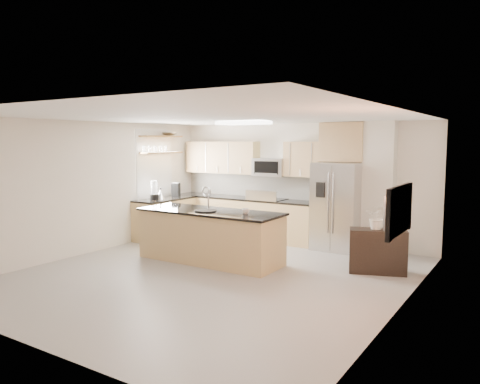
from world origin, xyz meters
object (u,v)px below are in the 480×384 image
Objects in this scene: microwave at (270,167)px; credenza at (378,251)px; cup at (245,211)px; flower_vase at (378,211)px; television at (390,210)px; refrigerator at (338,206)px; platter at (206,211)px; range at (267,219)px; kettle at (161,194)px; bowl at (169,134)px; coffee_maker at (176,190)px; island at (210,236)px; blender at (154,191)px.

microwave reaches higher than credenza.
credenza is at bearing -26.67° from microwave.
flower_vase is (2.04, 0.89, 0.05)m from cup.
television is (3.51, -3.24, -0.28)m from microwave.
cup is 2.88m from television.
platter is at bearing -125.71° from refrigerator.
range is 4.42× the size of kettle.
television is at bearing -18.58° from cup.
television is (5.76, -2.45, -1.04)m from bowl.
television is at bearing -41.64° from range.
platter is 2.70m from coffee_maker.
television is (5.54, -1.86, 0.32)m from kettle.
range reaches higher than platter.
range is 1.23× the size of credenza.
coffee_maker is at bearing 151.79° from cup.
island is 3.35m from bowl.
refrigerator reaches higher than platter.
microwave is at bearing 20.46° from coffee_maker.
blender is at bearing 159.13° from island.
flower_vase reaches higher than cup.
flower_vase reaches higher than credenza.
microwave is 3.24m from flower_vase.
microwave is at bearing 19.41° from bowl.
microwave reaches higher than platter.
television is (2.71, -0.91, 0.35)m from cup.
blender is at bearing -178.91° from flower_vase.
range is 2.20m from island.
television is (5.58, -1.71, 0.25)m from blender.
bowl is (-2.27, 1.66, 1.43)m from platter.
credenza is at bearing -0.58° from kettle.
island is 2.33m from kettle.
microwave reaches higher than television.
microwave is at bearing 174.14° from refrigerator.
refrigerator reaches higher than island.
cup is at bearing 71.42° from television.
microwave is at bearing 153.07° from flower_vase.
cup is 0.32× the size of platter.
bowl is at bearing 153.19° from cup.
flower_vase is (2.82, 1.01, 0.09)m from platter.
bowl reaches higher than kettle.
television reaches higher than cup.
television is (5.61, -2.46, 0.28)m from coffee_maker.
microwave is at bearing 90.00° from range.
cup is (0.80, -2.33, -0.63)m from microwave.
blender is at bearing -143.49° from microwave.
television is (3.48, -0.92, 0.87)m from island.
television reaches higher than range.
range is 2.68× the size of blender.
platter is (-0.01, -0.13, 0.48)m from island.
flower_vase is at bearing -175.77° from credenza.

